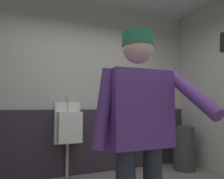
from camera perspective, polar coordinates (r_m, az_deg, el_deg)
name	(u,v)px	position (r m, az deg, el deg)	size (l,w,h in m)	color
wall_back	(81,85)	(3.52, -8.59, 1.14)	(4.66, 0.12, 2.87)	#B2B2AD
wainscot_band_back	(81,141)	(3.48, -8.49, -14.00)	(4.06, 0.03, 1.03)	#2D2833
urinal_solo	(69,126)	(3.26, -11.86, -9.93)	(0.40, 0.34, 1.24)	white
person	(139,122)	(1.53, 7.59, -8.79)	(0.68, 0.60, 1.63)	#2D3342
trash_bin	(184,148)	(3.90, 19.14, -14.96)	(0.37, 0.37, 0.74)	#38383D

